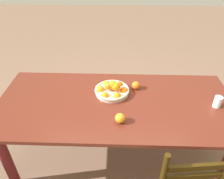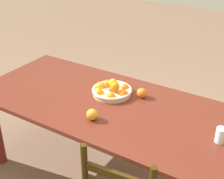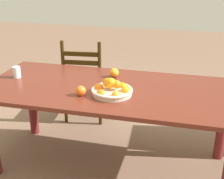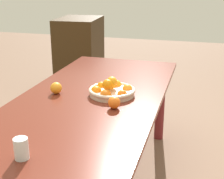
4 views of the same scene
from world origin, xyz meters
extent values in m
plane|color=#7B5D4A|center=(0.00, 0.00, 0.00)|extent=(12.00, 12.00, 0.00)
cube|color=#5D2318|center=(0.00, 0.00, 0.72)|extent=(2.06, 0.93, 0.03)
cylinder|color=maroon|center=(-0.91, -0.35, 0.35)|extent=(0.09, 0.09, 0.70)
cylinder|color=maroon|center=(0.91, -0.35, 0.35)|extent=(0.09, 0.09, 0.70)
cylinder|color=maroon|center=(0.91, 0.35, 0.35)|extent=(0.09, 0.09, 0.70)
cylinder|color=#322107|center=(-0.68, 0.65, 0.68)|extent=(0.04, 0.04, 0.48)
cube|color=#322107|center=(-0.49, 0.67, 0.70)|extent=(0.35, 0.06, 0.04)
cube|color=#322107|center=(-0.49, 0.67, 0.79)|extent=(0.35, 0.06, 0.04)
cylinder|color=beige|center=(0.04, -0.13, 0.75)|extent=(0.30, 0.30, 0.04)
torus|color=beige|center=(0.04, -0.13, 0.77)|extent=(0.31, 0.31, 0.02)
sphere|color=orange|center=(0.15, -0.13, 0.77)|extent=(0.08, 0.08, 0.08)
sphere|color=orange|center=(0.09, -0.04, 0.77)|extent=(0.07, 0.07, 0.07)
sphere|color=orange|center=(-0.01, -0.03, 0.77)|extent=(0.07, 0.07, 0.07)
sphere|color=orange|center=(-0.07, -0.12, 0.77)|extent=(0.08, 0.08, 0.08)
sphere|color=orange|center=(-0.03, -0.22, 0.76)|extent=(0.07, 0.07, 0.07)
sphere|color=orange|center=(0.09, -0.22, 0.77)|extent=(0.07, 0.07, 0.07)
sphere|color=orange|center=(0.03, -0.13, 0.83)|extent=(0.07, 0.07, 0.07)
sphere|color=orange|center=(0.07, -0.12, 0.81)|extent=(0.07, 0.07, 0.07)
sphere|color=orange|center=(0.02, -0.13, 0.81)|extent=(0.06, 0.06, 0.06)
sphere|color=orange|center=(0.00, -0.11, 0.82)|extent=(0.07, 0.07, 0.07)
sphere|color=orange|center=(-0.18, -0.21, 0.77)|extent=(0.08, 0.08, 0.08)
sphere|color=orange|center=(-0.04, 0.24, 0.77)|extent=(0.08, 0.08, 0.08)
cylinder|color=silver|center=(-0.85, 0.03, 0.78)|extent=(0.06, 0.06, 0.10)
camera|label=1|loc=(-0.02, 1.47, 1.92)|focal=35.05mm
camera|label=2|loc=(-1.12, 1.73, 1.96)|focal=51.45mm
camera|label=3|loc=(0.58, -2.26, 1.67)|focal=50.76mm
camera|label=4|loc=(-1.95, -0.70, 1.49)|focal=52.43mm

